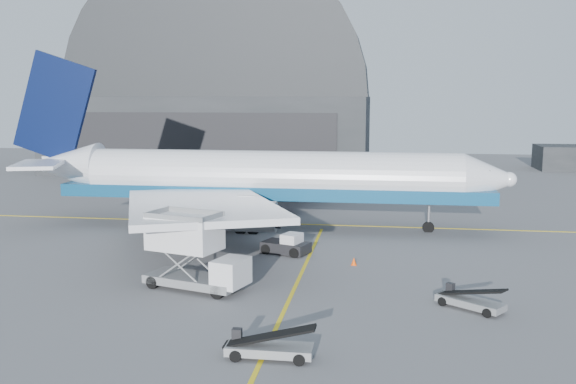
% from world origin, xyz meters
% --- Properties ---
extents(ground, '(200.00, 200.00, 0.00)m').
position_xyz_m(ground, '(0.00, 0.00, 0.00)').
color(ground, '#565659').
rests_on(ground, ground).
extents(taxi_lines, '(80.00, 42.12, 0.02)m').
position_xyz_m(taxi_lines, '(0.00, 12.67, 0.01)').
color(taxi_lines, yellow).
rests_on(taxi_lines, ground).
extents(hangar, '(50.00, 28.30, 28.00)m').
position_xyz_m(hangar, '(-22.00, 64.95, 9.54)').
color(hangar, black).
rests_on(hangar, ground).
extents(airliner, '(47.18, 45.75, 16.56)m').
position_xyz_m(airliner, '(-6.46, 18.16, 4.63)').
color(airliner, white).
rests_on(airliner, ground).
extents(catering_truck, '(7.13, 4.35, 4.61)m').
position_xyz_m(catering_truck, '(-6.35, -1.53, 2.33)').
color(catering_truck, gray).
rests_on(catering_truck, ground).
extents(pushback_tug, '(4.04, 3.13, 1.66)m').
position_xyz_m(pushback_tug, '(-1.82, 8.48, 0.62)').
color(pushback_tug, black).
rests_on(pushback_tug, ground).
extents(belt_loader_a, '(4.34, 1.53, 1.66)m').
position_xyz_m(belt_loader_a, '(0.29, -11.54, 0.51)').
color(belt_loader_a, gray).
rests_on(belt_loader_a, ground).
extents(belt_loader_b, '(3.92, 3.40, 1.59)m').
position_xyz_m(belt_loader_b, '(10.51, -2.99, 0.49)').
color(belt_loader_b, gray).
rests_on(belt_loader_b, ground).
extents(traffic_cone, '(0.40, 0.40, 0.58)m').
position_xyz_m(traffic_cone, '(3.49, 5.73, 0.27)').
color(traffic_cone, '#FF4C08').
rests_on(traffic_cone, ground).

